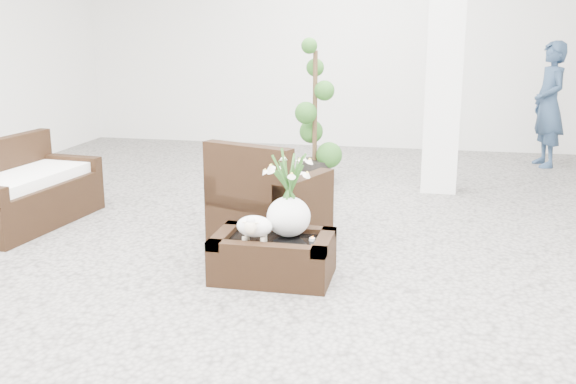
% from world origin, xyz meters
% --- Properties ---
extents(ground, '(11.00, 11.00, 0.00)m').
position_xyz_m(ground, '(0.00, 0.00, 0.00)').
color(ground, gray).
rests_on(ground, ground).
extents(column, '(0.40, 0.40, 3.50)m').
position_xyz_m(column, '(1.20, 2.80, 1.75)').
color(column, white).
rests_on(column, ground).
extents(coffee_table, '(0.90, 0.60, 0.31)m').
position_xyz_m(coffee_table, '(-0.06, -0.38, 0.16)').
color(coffee_table, black).
rests_on(coffee_table, ground).
extents(sheep_figurine, '(0.28, 0.23, 0.21)m').
position_xyz_m(sheep_figurine, '(-0.18, -0.48, 0.42)').
color(sheep_figurine, white).
rests_on(sheep_figurine, coffee_table).
extents(planter_narcissus, '(0.44, 0.44, 0.80)m').
position_xyz_m(planter_narcissus, '(0.04, -0.28, 0.71)').
color(planter_narcissus, white).
rests_on(planter_narcissus, coffee_table).
extents(tealight, '(0.04, 0.04, 0.03)m').
position_xyz_m(tealight, '(0.24, -0.36, 0.33)').
color(tealight, white).
rests_on(tealight, coffee_table).
extents(armchair, '(1.10, 1.08, 0.92)m').
position_xyz_m(armchair, '(-0.31, 0.60, 0.46)').
color(armchair, black).
rests_on(armchair, ground).
extents(loveseat, '(0.90, 1.61, 0.82)m').
position_xyz_m(loveseat, '(-2.74, 0.53, 0.41)').
color(loveseat, black).
rests_on(loveseat, ground).
extents(topiary, '(0.46, 0.46, 1.72)m').
position_xyz_m(topiary, '(-0.30, 2.93, 0.86)').
color(topiary, '#234F19').
rests_on(topiary, ground).
extents(shopper, '(0.54, 0.70, 1.70)m').
position_xyz_m(shopper, '(2.64, 4.53, 0.85)').
color(shopper, navy).
rests_on(shopper, ground).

